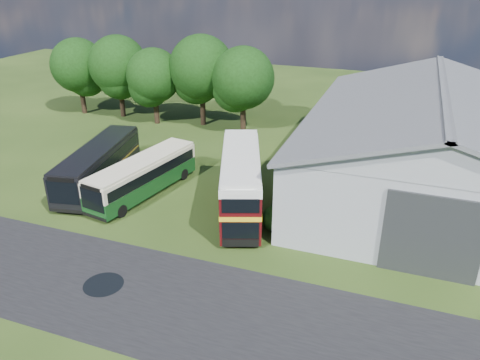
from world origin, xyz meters
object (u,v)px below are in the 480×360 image
at_px(bus_maroon_double, 241,183).
at_px(bus_green_single, 143,176).
at_px(bus_dark_single, 99,164).
at_px(storage_shed, 434,138).

bearing_deg(bus_maroon_double, bus_green_single, 159.53).
bearing_deg(bus_dark_single, storage_shed, 7.14).
relative_size(bus_maroon_double, bus_dark_single, 0.92).
height_order(storage_shed, bus_dark_single, storage_shed).
relative_size(storage_shed, bus_dark_single, 2.16).
relative_size(bus_green_single, bus_maroon_double, 1.00).
distance_m(storage_shed, bus_green_single, 22.02).
distance_m(bus_maroon_double, bus_dark_single, 12.16).
xyz_separation_m(storage_shed, bus_maroon_double, (-12.33, -8.45, -1.97)).
distance_m(storage_shed, bus_dark_single, 25.84).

